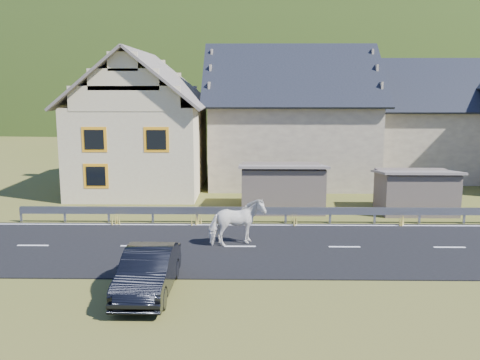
{
  "coord_description": "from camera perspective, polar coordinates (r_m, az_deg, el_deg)",
  "views": [
    {
      "loc": [
        -3.7,
        -19.72,
        6.1
      ],
      "look_at": [
        -4.04,
        2.39,
        2.21
      ],
      "focal_mm": 40.0,
      "sensor_mm": 36.0,
      "label": 1
    }
  ],
  "objects": [
    {
      "name": "guardrail",
      "position": [
        24.34,
        9.61,
        -3.32
      ],
      "size": [
        28.1,
        0.09,
        0.75
      ],
      "color": "#93969B",
      "rests_on": "ground"
    },
    {
      "name": "horse",
      "position": [
        20.6,
        -0.35,
        -4.54
      ],
      "size": [
        1.7,
        2.33,
        1.79
      ],
      "primitive_type": "imported",
      "rotation": [
        0.0,
        0.0,
        1.96
      ],
      "color": "silver",
      "rests_on": "road"
    },
    {
      "name": "house_stone_a",
      "position": [
        34.86,
        5.36,
        7.52
      ],
      "size": [
        10.8,
        9.8,
        8.9
      ],
      "color": "tan",
      "rests_on": "ground"
    },
    {
      "name": "shed_left",
      "position": [
        26.75,
        4.5,
        -0.83
      ],
      "size": [
        4.3,
        3.3,
        2.4
      ],
      "primitive_type": "cube",
      "color": "#67584D",
      "rests_on": "ground"
    },
    {
      "name": "ground",
      "position": [
        20.98,
        11.08,
        -7.12
      ],
      "size": [
        160.0,
        160.0,
        0.0
      ],
      "primitive_type": "plane",
      "color": "#485218",
      "rests_on": "ground"
    },
    {
      "name": "house_stone_b",
      "position": [
        38.9,
        20.06,
        6.63
      ],
      "size": [
        9.8,
        8.8,
        8.1
      ],
      "color": "tan",
      "rests_on": "ground"
    },
    {
      "name": "house_cream",
      "position": [
        32.39,
        -10.43,
        6.73
      ],
      "size": [
        7.8,
        9.8,
        8.3
      ],
      "color": "beige",
      "rests_on": "ground"
    },
    {
      "name": "mountain",
      "position": [
        201.61,
        3.33,
        2.53
      ],
      "size": [
        440.0,
        280.0,
        260.0
      ],
      "primitive_type": "ellipsoid",
      "color": "#24370F",
      "rests_on": "ground"
    },
    {
      "name": "conifer_patch",
      "position": [
        139.5,
        -21.0,
        9.29
      ],
      "size": [
        76.0,
        50.0,
        28.0
      ],
      "primitive_type": "ellipsoid",
      "color": "black",
      "rests_on": "ground"
    },
    {
      "name": "shed_right",
      "position": [
        27.48,
        18.22,
        -1.22
      ],
      "size": [
        3.8,
        2.9,
        2.2
      ],
      "primitive_type": "cube",
      "color": "#67584D",
      "rests_on": "ground"
    },
    {
      "name": "road",
      "position": [
        20.97,
        11.08,
        -7.07
      ],
      "size": [
        60.0,
        7.0,
        0.04
      ],
      "primitive_type": "cube",
      "color": "black",
      "rests_on": "ground"
    },
    {
      "name": "car",
      "position": [
        16.31,
        -9.78,
        -9.6
      ],
      "size": [
        1.46,
        4.11,
        1.35
      ],
      "primitive_type": "imported",
      "rotation": [
        0.0,
        0.0,
        -0.01
      ],
      "color": "black",
      "rests_on": "ground"
    },
    {
      "name": "lane_markings",
      "position": [
        20.96,
        11.08,
        -7.0
      ],
      "size": [
        60.0,
        6.6,
        0.01
      ],
      "primitive_type": "cube",
      "color": "silver",
      "rests_on": "road"
    }
  ]
}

